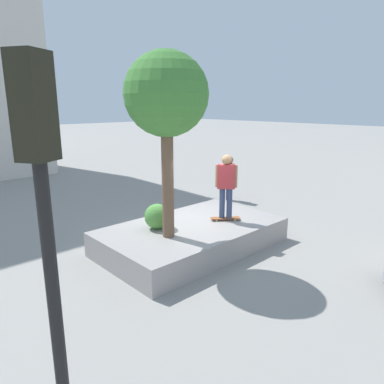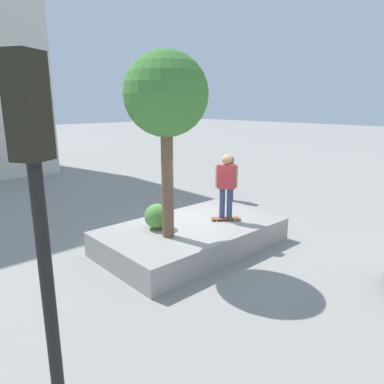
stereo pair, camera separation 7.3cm
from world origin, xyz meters
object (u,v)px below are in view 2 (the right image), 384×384
object	(u,v)px
plaza_tree	(166,97)
traffic_light_corner	(38,214)
planter_ledge	(192,236)
skateboarder	(226,182)
skateboard	(225,218)
passerby_with_bag	(231,175)

from	to	relation	value
plaza_tree	traffic_light_corner	size ratio (longest dim) A/B	1.03
planter_ledge	skateboarder	bearing A→B (deg)	160.18
planter_ledge	plaza_tree	xyz separation A→B (m)	(0.97, 0.21, 3.58)
plaza_tree	skateboard	bearing A→B (deg)	176.27
planter_ledge	passerby_with_bag	distance (m)	5.07
plaza_tree	passerby_with_bag	size ratio (longest dim) A/B	2.41
plaza_tree	traffic_light_corner	xyz separation A→B (m)	(4.06, 3.36, -1.05)
plaza_tree	skateboarder	world-z (taller)	plaza_tree
skateboarder	traffic_light_corner	world-z (taller)	traffic_light_corner
skateboard	skateboarder	xyz separation A→B (m)	(0.00, -0.00, 1.02)
skateboarder	plaza_tree	bearing A→B (deg)	-3.73
planter_ledge	plaza_tree	world-z (taller)	plaza_tree
planter_ledge	passerby_with_bag	size ratio (longest dim) A/B	2.69
plaza_tree	skateboard	world-z (taller)	plaza_tree
plaza_tree	passerby_with_bag	xyz separation A→B (m)	(-5.32, -2.71, -2.88)
traffic_light_corner	skateboarder	bearing A→B (deg)	-151.56
skateboarder	traffic_light_corner	size ratio (longest dim) A/B	0.42
plaza_tree	skateboarder	xyz separation A→B (m)	(-1.91, 0.12, -2.18)
traffic_light_corner	passerby_with_bag	xyz separation A→B (m)	(-9.39, -6.08, -1.83)
skateboard	traffic_light_corner	size ratio (longest dim) A/B	0.18
planter_ledge	skateboard	distance (m)	1.07
plaza_tree	skateboarder	distance (m)	2.91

